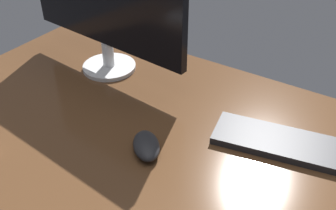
% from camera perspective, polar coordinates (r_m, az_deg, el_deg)
% --- Properties ---
extents(desk, '(1.40, 0.84, 0.02)m').
position_cam_1_polar(desk, '(1.03, -1.69, -4.57)').
color(desk, '#4C301C').
rests_on(desk, ground).
extents(monitor, '(0.61, 0.17, 0.41)m').
position_cam_1_polar(monitor, '(1.22, -9.40, 14.62)').
color(monitor, silver).
rests_on(monitor, desk).
extents(keyboard, '(0.37, 0.19, 0.02)m').
position_cam_1_polar(keyboard, '(1.02, 16.65, -5.37)').
color(keyboard, black).
rests_on(keyboard, desk).
extents(computer_mouse, '(0.12, 0.12, 0.04)m').
position_cam_1_polar(computer_mouse, '(0.97, -3.16, -5.88)').
color(computer_mouse, black).
rests_on(computer_mouse, desk).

